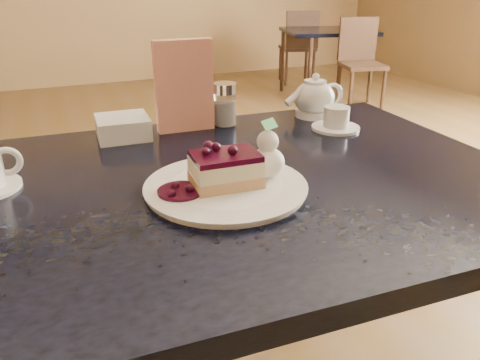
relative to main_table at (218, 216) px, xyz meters
name	(u,v)px	position (x,y,z in m)	size (l,w,h in m)	color
main_table	(218,216)	(0.00, 0.00, 0.00)	(1.33, 0.92, 0.81)	black
dessert_plate	(226,187)	(0.00, -0.05, 0.09)	(0.31, 0.31, 0.01)	white
cheesecake_slice	(226,169)	(0.00, -0.05, 0.13)	(0.13, 0.10, 0.06)	#DCA77B
whipped_cream	(267,162)	(0.09, -0.05, 0.13)	(0.07, 0.07, 0.06)	white
berry_sauce	(180,191)	(-0.09, -0.05, 0.10)	(0.09, 0.09, 0.01)	black
tea_set	(318,103)	(0.42, 0.30, 0.13)	(0.17, 0.26, 0.11)	white
menu_card	(184,86)	(0.04, 0.34, 0.20)	(0.15, 0.03, 0.24)	beige
sugar_shaker	(225,104)	(0.15, 0.34, 0.15)	(0.06, 0.06, 0.12)	white
napkin_stack	(123,127)	(-0.13, 0.35, 0.11)	(0.13, 0.13, 0.05)	white
bg_table_far_right	(324,88)	(2.51, 3.43, -0.66)	(1.04, 1.61, 1.07)	black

